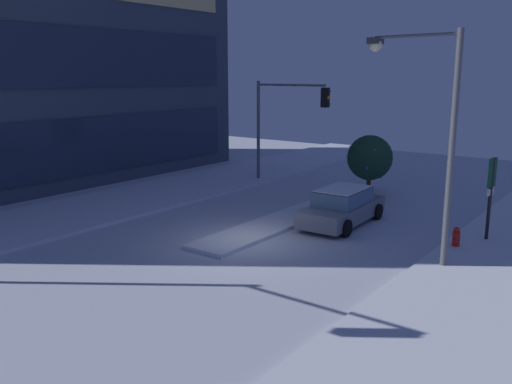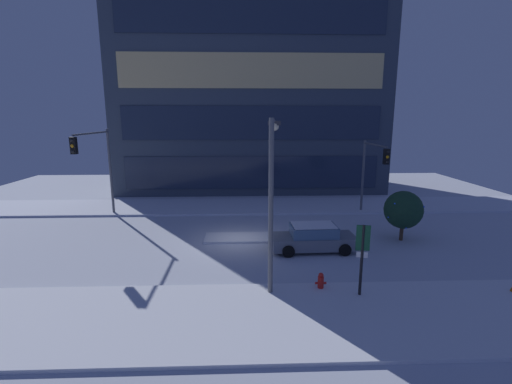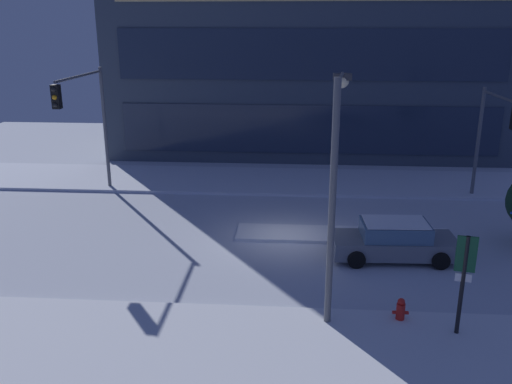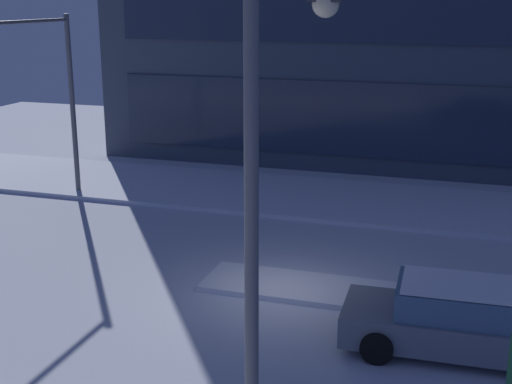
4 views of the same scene
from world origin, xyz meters
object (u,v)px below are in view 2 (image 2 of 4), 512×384
(traffic_light_corner_far_left, at_px, (97,158))
(traffic_light_corner_far_right, at_px, (373,165))
(street_lamp_arched, at_px, (272,179))
(decorated_tree_median, at_px, (403,210))
(car_near, at_px, (313,238))
(parking_info_sign, at_px, (362,252))
(fire_hydrant, at_px, (321,282))

(traffic_light_corner_far_left, xyz_separation_m, traffic_light_corner_far_right, (19.23, 0.40, -0.63))
(street_lamp_arched, bearing_deg, traffic_light_corner_far_right, -30.64)
(traffic_light_corner_far_right, relative_size, decorated_tree_median, 1.85)
(traffic_light_corner_far_right, bearing_deg, traffic_light_corner_far_left, -88.82)
(car_near, xyz_separation_m, parking_info_sign, (0.89, -5.37, 1.28))
(traffic_light_corner_far_left, relative_size, traffic_light_corner_far_right, 1.15)
(traffic_light_corner_far_left, height_order, traffic_light_corner_far_right, traffic_light_corner_far_left)
(street_lamp_arched, bearing_deg, fire_hydrant, -99.19)
(traffic_light_corner_far_right, bearing_deg, decorated_tree_median, 3.01)
(street_lamp_arched, height_order, fire_hydrant, street_lamp_arched)
(fire_hydrant, height_order, parking_info_sign, parking_info_sign)
(decorated_tree_median, bearing_deg, fire_hydrant, -135.10)
(traffic_light_corner_far_left, distance_m, traffic_light_corner_far_right, 19.24)
(traffic_light_corner_far_right, xyz_separation_m, street_lamp_arched, (-8.07, -10.44, 0.84))
(car_near, height_order, decorated_tree_median, decorated_tree_median)
(traffic_light_corner_far_left, bearing_deg, fire_hydrant, 51.18)
(traffic_light_corner_far_right, height_order, fire_hydrant, traffic_light_corner_far_right)
(car_near, height_order, traffic_light_corner_far_right, traffic_light_corner_far_right)
(traffic_light_corner_far_left, height_order, street_lamp_arched, street_lamp_arched)
(street_lamp_arched, relative_size, decorated_tree_median, 2.41)
(traffic_light_corner_far_right, xyz_separation_m, fire_hydrant, (-5.99, -11.04, -3.55))
(decorated_tree_median, bearing_deg, car_near, -165.20)
(fire_hydrant, bearing_deg, traffic_light_corner_far_right, 61.50)
(car_near, bearing_deg, fire_hydrant, -99.25)
(parking_info_sign, relative_size, decorated_tree_median, 1.03)
(street_lamp_arched, distance_m, parking_info_sign, 4.69)
(traffic_light_corner_far_left, relative_size, fire_hydrant, 7.85)
(parking_info_sign, height_order, decorated_tree_median, parking_info_sign)
(street_lamp_arched, height_order, parking_info_sign, street_lamp_arched)
(traffic_light_corner_far_left, xyz_separation_m, parking_info_sign, (14.71, -11.29, -2.58))
(traffic_light_corner_far_right, relative_size, fire_hydrant, 6.81)
(car_near, xyz_separation_m, fire_hydrant, (-0.59, -4.73, -0.32))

